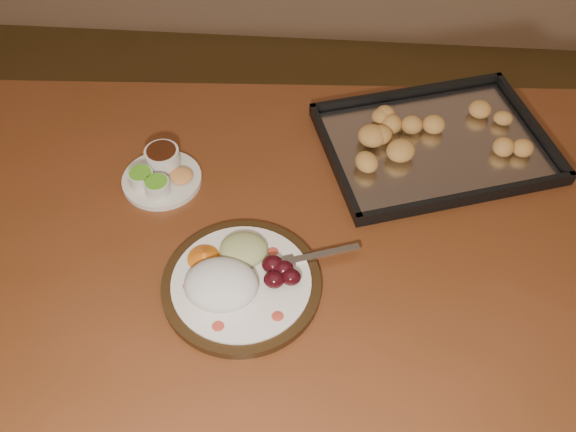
{
  "coord_description": "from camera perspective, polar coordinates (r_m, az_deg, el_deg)",
  "views": [
    {
      "loc": [
        0.02,
        -0.51,
        1.72
      ],
      "look_at": [
        -0.05,
        0.29,
        0.77
      ],
      "focal_mm": 40.0,
      "sensor_mm": 36.0,
      "label": 1
    }
  ],
  "objects": [
    {
      "name": "baking_tray",
      "position": [
        1.43,
        12.92,
        6.39
      ],
      "size": [
        0.55,
        0.48,
        0.05
      ],
      "rotation": [
        0.0,
        0.0,
        0.32
      ],
      "color": "black",
      "rests_on": "dining_table"
    },
    {
      "name": "condiment_saucer",
      "position": [
        1.35,
        -11.28,
        3.73
      ],
      "size": [
        0.16,
        0.16,
        0.06
      ],
      "rotation": [
        0.0,
        0.0,
        -0.21
      ],
      "color": "silver",
      "rests_on": "dining_table"
    },
    {
      "name": "dinner_plate",
      "position": [
        1.15,
        -4.56,
        -5.7
      ],
      "size": [
        0.36,
        0.29,
        0.07
      ],
      "rotation": [
        0.0,
        0.0,
        0.42
      ],
      "color": "black",
      "rests_on": "dining_table"
    },
    {
      "name": "dining_table",
      "position": [
        1.32,
        -0.88,
        -3.97
      ],
      "size": [
        1.55,
        0.98,
        0.75
      ],
      "rotation": [
        0.0,
        0.0,
        0.05
      ],
      "color": "brown",
      "rests_on": "ground"
    }
  ]
}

